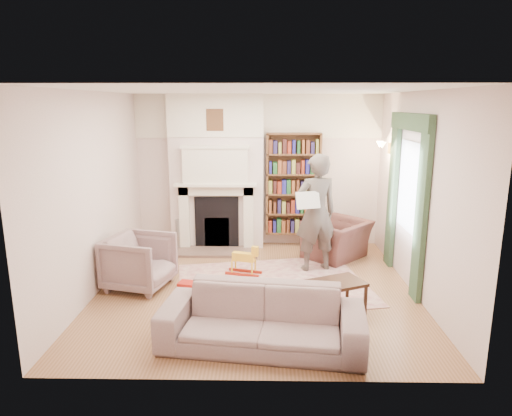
{
  "coord_description": "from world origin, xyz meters",
  "views": [
    {
      "loc": [
        0.12,
        -6.2,
        2.64
      ],
      "look_at": [
        0.0,
        0.25,
        1.15
      ],
      "focal_mm": 32.0,
      "sensor_mm": 36.0,
      "label": 1
    }
  ],
  "objects_px": {
    "bookcase": "(293,184)",
    "coffee_table": "(335,298)",
    "rocking_horse": "(244,260)",
    "sofa": "(262,319)",
    "man_reading": "(316,213)",
    "armchair_left": "(140,262)",
    "armchair_reading": "(337,239)",
    "paraffin_heater": "(182,234)"
  },
  "relations": [
    {
      "from": "sofa",
      "to": "man_reading",
      "type": "bearing_deg",
      "value": 78.23
    },
    {
      "from": "armchair_reading",
      "to": "armchair_left",
      "type": "distance_m",
      "value": 3.37
    },
    {
      "from": "bookcase",
      "to": "rocking_horse",
      "type": "distance_m",
      "value": 2.01
    },
    {
      "from": "armchair_reading",
      "to": "coffee_table",
      "type": "xyz_separation_m",
      "value": [
        -0.36,
        -2.23,
        -0.1
      ]
    },
    {
      "from": "armchair_reading",
      "to": "armchair_left",
      "type": "relative_size",
      "value": 1.17
    },
    {
      "from": "man_reading",
      "to": "sofa",
      "type": "bearing_deg",
      "value": 53.36
    },
    {
      "from": "armchair_reading",
      "to": "armchair_left",
      "type": "height_order",
      "value": "armchair_left"
    },
    {
      "from": "sofa",
      "to": "man_reading",
      "type": "relative_size",
      "value": 1.18
    },
    {
      "from": "armchair_left",
      "to": "man_reading",
      "type": "height_order",
      "value": "man_reading"
    },
    {
      "from": "bookcase",
      "to": "coffee_table",
      "type": "xyz_separation_m",
      "value": [
        0.37,
        -2.94,
        -0.95
      ]
    },
    {
      "from": "coffee_table",
      "to": "rocking_horse",
      "type": "relative_size",
      "value": 1.28
    },
    {
      "from": "bookcase",
      "to": "paraffin_heater",
      "type": "relative_size",
      "value": 3.36
    },
    {
      "from": "armchair_left",
      "to": "sofa",
      "type": "height_order",
      "value": "armchair_left"
    },
    {
      "from": "coffee_table",
      "to": "paraffin_heater",
      "type": "xyz_separation_m",
      "value": [
        -2.42,
        2.72,
        0.05
      ]
    },
    {
      "from": "bookcase",
      "to": "coffee_table",
      "type": "bearing_deg",
      "value": -82.78
    },
    {
      "from": "bookcase",
      "to": "man_reading",
      "type": "height_order",
      "value": "bookcase"
    },
    {
      "from": "paraffin_heater",
      "to": "sofa",
      "type": "bearing_deg",
      "value": -66.75
    },
    {
      "from": "armchair_reading",
      "to": "paraffin_heater",
      "type": "height_order",
      "value": "armchair_reading"
    },
    {
      "from": "armchair_reading",
      "to": "paraffin_heater",
      "type": "xyz_separation_m",
      "value": [
        -2.78,
        0.49,
        -0.05
      ]
    },
    {
      "from": "sofa",
      "to": "paraffin_heater",
      "type": "xyz_separation_m",
      "value": [
        -1.5,
        3.49,
        -0.05
      ]
    },
    {
      "from": "bookcase",
      "to": "man_reading",
      "type": "bearing_deg",
      "value": -77.71
    },
    {
      "from": "rocking_horse",
      "to": "sofa",
      "type": "bearing_deg",
      "value": -66.56
    },
    {
      "from": "armchair_left",
      "to": "paraffin_heater",
      "type": "relative_size",
      "value": 1.57
    },
    {
      "from": "armchair_reading",
      "to": "paraffin_heater",
      "type": "distance_m",
      "value": 2.83
    },
    {
      "from": "man_reading",
      "to": "paraffin_heater",
      "type": "height_order",
      "value": "man_reading"
    },
    {
      "from": "armchair_left",
      "to": "coffee_table",
      "type": "distance_m",
      "value": 2.84
    },
    {
      "from": "coffee_table",
      "to": "rocking_horse",
      "type": "bearing_deg",
      "value": 106.98
    },
    {
      "from": "coffee_table",
      "to": "bookcase",
      "type": "bearing_deg",
      "value": 72.52
    },
    {
      "from": "armchair_reading",
      "to": "coffee_table",
      "type": "relative_size",
      "value": 1.45
    },
    {
      "from": "armchair_reading",
      "to": "coffee_table",
      "type": "height_order",
      "value": "armchair_reading"
    },
    {
      "from": "sofa",
      "to": "coffee_table",
      "type": "distance_m",
      "value": 1.2
    },
    {
      "from": "coffee_table",
      "to": "paraffin_heater",
      "type": "relative_size",
      "value": 1.27
    },
    {
      "from": "paraffin_heater",
      "to": "rocking_horse",
      "type": "relative_size",
      "value": 1.0
    },
    {
      "from": "man_reading",
      "to": "paraffin_heater",
      "type": "bearing_deg",
      "value": -42.5
    },
    {
      "from": "bookcase",
      "to": "sofa",
      "type": "relative_size",
      "value": 0.83
    },
    {
      "from": "coffee_table",
      "to": "paraffin_heater",
      "type": "height_order",
      "value": "paraffin_heater"
    },
    {
      "from": "bookcase",
      "to": "armchair_reading",
      "type": "height_order",
      "value": "bookcase"
    },
    {
      "from": "sofa",
      "to": "bookcase",
      "type": "bearing_deg",
      "value": 89.02
    },
    {
      "from": "armchair_reading",
      "to": "rocking_horse",
      "type": "height_order",
      "value": "armchair_reading"
    },
    {
      "from": "coffee_table",
      "to": "armchair_left",
      "type": "bearing_deg",
      "value": 137.95
    },
    {
      "from": "armchair_reading",
      "to": "rocking_horse",
      "type": "xyz_separation_m",
      "value": [
        -1.59,
        -0.85,
        -0.09
      ]
    },
    {
      "from": "armchair_left",
      "to": "rocking_horse",
      "type": "relative_size",
      "value": 1.58
    }
  ]
}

